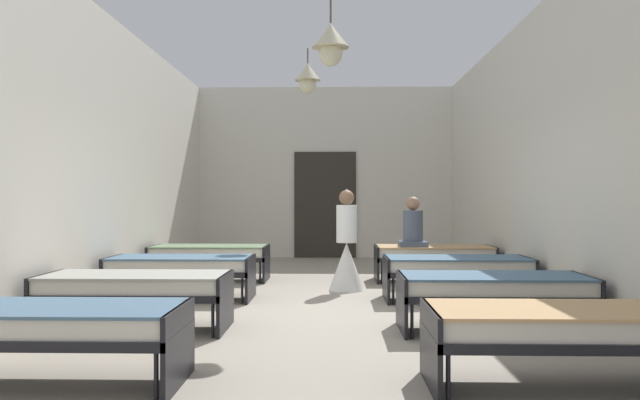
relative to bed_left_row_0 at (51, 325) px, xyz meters
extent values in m
cube|color=#9E9384|center=(1.83, 2.85, -0.49)|extent=(6.36, 14.27, 0.10)
cube|color=silver|center=(1.83, 9.79, 1.50)|extent=(6.16, 0.20, 3.88)
cube|color=silver|center=(-1.15, 2.85, 1.50)|extent=(0.20, 13.67, 3.88)
cube|color=silver|center=(4.81, 2.85, 1.50)|extent=(0.20, 13.67, 3.88)
cube|color=#2D2823|center=(1.83, 9.67, 0.76)|extent=(1.40, 0.06, 2.40)
cylinder|color=brown|center=(2.00, 2.85, 3.20)|extent=(0.02, 0.02, 0.47)
cone|color=beige|center=(2.00, 2.85, 2.82)|extent=(0.44, 0.44, 0.28)
sphere|color=beige|center=(2.00, 2.85, 2.60)|extent=(0.28, 0.28, 0.28)
cylinder|color=brown|center=(1.59, 6.04, 3.31)|extent=(0.02, 0.02, 0.25)
cone|color=beige|center=(1.59, 6.04, 3.04)|extent=(0.44, 0.44, 0.28)
sphere|color=beige|center=(1.59, 6.04, 2.82)|extent=(0.28, 0.28, 0.28)
cylinder|color=black|center=(0.87, -0.36, -0.27)|extent=(0.03, 0.03, 0.34)
cylinder|color=black|center=(0.87, 0.36, -0.27)|extent=(0.03, 0.03, 0.34)
cube|color=black|center=(0.00, 0.00, -0.06)|extent=(1.90, 0.84, 0.07)
cube|color=black|center=(0.93, 0.00, -0.15)|extent=(0.04, 0.84, 0.57)
cube|color=silver|center=(0.00, 0.00, 0.04)|extent=(1.82, 0.78, 0.14)
cube|color=slate|center=(0.00, 0.00, 0.12)|extent=(1.86, 0.82, 0.02)
cylinder|color=black|center=(2.79, -0.36, -0.27)|extent=(0.03, 0.03, 0.34)
cylinder|color=black|center=(2.79, 0.36, -0.27)|extent=(0.03, 0.03, 0.34)
cube|color=black|center=(3.66, 0.00, -0.06)|extent=(1.90, 0.84, 0.07)
cube|color=black|center=(2.73, 0.00, -0.15)|extent=(0.04, 0.84, 0.57)
cube|color=silver|center=(3.66, 0.00, 0.04)|extent=(1.82, 0.78, 0.14)
cube|color=tan|center=(3.66, 0.00, 0.12)|extent=(1.86, 0.82, 0.02)
cylinder|color=black|center=(-0.87, 1.54, -0.27)|extent=(0.03, 0.03, 0.34)
cylinder|color=black|center=(-0.87, 2.26, -0.27)|extent=(0.03, 0.03, 0.34)
cylinder|color=black|center=(0.87, 1.54, -0.27)|extent=(0.03, 0.03, 0.34)
cylinder|color=black|center=(0.87, 2.26, -0.27)|extent=(0.03, 0.03, 0.34)
cube|color=black|center=(0.00, 1.90, -0.06)|extent=(1.90, 0.84, 0.07)
cube|color=black|center=(-0.93, 1.90, -0.15)|extent=(0.04, 0.84, 0.57)
cube|color=black|center=(0.93, 1.90, -0.15)|extent=(0.04, 0.84, 0.57)
cube|color=silver|center=(0.00, 1.90, 0.04)|extent=(1.82, 0.78, 0.14)
cube|color=#9E9E93|center=(0.00, 1.90, 0.12)|extent=(1.86, 0.82, 0.02)
cylinder|color=black|center=(2.79, 1.54, -0.27)|extent=(0.03, 0.03, 0.34)
cylinder|color=black|center=(2.79, 2.26, -0.27)|extent=(0.03, 0.03, 0.34)
cylinder|color=black|center=(4.53, 1.54, -0.27)|extent=(0.03, 0.03, 0.34)
cylinder|color=black|center=(4.53, 2.26, -0.27)|extent=(0.03, 0.03, 0.34)
cube|color=black|center=(3.66, 1.90, -0.06)|extent=(1.90, 0.84, 0.07)
cube|color=black|center=(2.73, 1.90, -0.15)|extent=(0.04, 0.84, 0.57)
cube|color=black|center=(4.59, 1.90, -0.15)|extent=(0.04, 0.84, 0.57)
cube|color=silver|center=(3.66, 1.90, 0.04)|extent=(1.82, 0.78, 0.14)
cube|color=slate|center=(3.66, 1.90, 0.12)|extent=(1.86, 0.82, 0.02)
cylinder|color=black|center=(-0.87, 3.44, -0.27)|extent=(0.03, 0.03, 0.34)
cylinder|color=black|center=(-0.87, 4.16, -0.27)|extent=(0.03, 0.03, 0.34)
cylinder|color=black|center=(0.87, 3.44, -0.27)|extent=(0.03, 0.03, 0.34)
cylinder|color=black|center=(0.87, 4.16, -0.27)|extent=(0.03, 0.03, 0.34)
cube|color=black|center=(0.00, 3.80, -0.06)|extent=(1.90, 0.84, 0.07)
cube|color=black|center=(-0.93, 3.80, -0.15)|extent=(0.04, 0.84, 0.57)
cube|color=black|center=(0.93, 3.80, -0.15)|extent=(0.04, 0.84, 0.57)
cube|color=silver|center=(0.00, 3.80, 0.04)|extent=(1.82, 0.78, 0.14)
cube|color=slate|center=(0.00, 3.80, 0.12)|extent=(1.86, 0.82, 0.02)
cylinder|color=black|center=(2.79, 3.44, -0.27)|extent=(0.03, 0.03, 0.34)
cylinder|color=black|center=(2.79, 4.16, -0.27)|extent=(0.03, 0.03, 0.34)
cylinder|color=black|center=(4.53, 3.44, -0.27)|extent=(0.03, 0.03, 0.34)
cylinder|color=black|center=(4.53, 4.16, -0.27)|extent=(0.03, 0.03, 0.34)
cube|color=black|center=(3.66, 3.80, -0.06)|extent=(1.90, 0.84, 0.07)
cube|color=black|center=(2.73, 3.80, -0.15)|extent=(0.04, 0.84, 0.57)
cube|color=black|center=(4.59, 3.80, -0.15)|extent=(0.04, 0.84, 0.57)
cube|color=silver|center=(3.66, 3.80, 0.04)|extent=(1.82, 0.78, 0.14)
cube|color=slate|center=(3.66, 3.80, 0.12)|extent=(1.86, 0.82, 0.02)
cylinder|color=black|center=(-0.87, 5.34, -0.27)|extent=(0.03, 0.03, 0.34)
cylinder|color=black|center=(-0.87, 6.06, -0.27)|extent=(0.03, 0.03, 0.34)
cylinder|color=black|center=(0.87, 5.34, -0.27)|extent=(0.03, 0.03, 0.34)
cylinder|color=black|center=(0.87, 6.06, -0.27)|extent=(0.03, 0.03, 0.34)
cube|color=black|center=(0.00, 5.70, -0.06)|extent=(1.90, 0.84, 0.07)
cube|color=black|center=(-0.93, 5.70, -0.15)|extent=(0.04, 0.84, 0.57)
cube|color=black|center=(0.93, 5.70, -0.15)|extent=(0.04, 0.84, 0.57)
cube|color=silver|center=(0.00, 5.70, 0.04)|extent=(1.82, 0.78, 0.14)
cube|color=slate|center=(0.00, 5.70, 0.12)|extent=(1.86, 0.82, 0.02)
cylinder|color=black|center=(2.79, 5.34, -0.27)|extent=(0.03, 0.03, 0.34)
cylinder|color=black|center=(2.79, 6.06, -0.27)|extent=(0.03, 0.03, 0.34)
cylinder|color=black|center=(4.53, 5.34, -0.27)|extent=(0.03, 0.03, 0.34)
cylinder|color=black|center=(4.53, 6.06, -0.27)|extent=(0.03, 0.03, 0.34)
cube|color=black|center=(3.66, 5.70, -0.06)|extent=(1.90, 0.84, 0.07)
cube|color=black|center=(2.73, 5.70, -0.15)|extent=(0.04, 0.84, 0.57)
cube|color=black|center=(4.59, 5.70, -0.15)|extent=(0.04, 0.84, 0.57)
cube|color=silver|center=(3.66, 5.70, 0.04)|extent=(1.82, 0.78, 0.14)
cube|color=tan|center=(3.66, 5.70, 0.12)|extent=(1.86, 0.82, 0.02)
cone|color=white|center=(2.22, 4.68, -0.09)|extent=(0.52, 0.52, 0.70)
cylinder|color=white|center=(2.22, 4.68, 0.54)|extent=(0.30, 0.30, 0.55)
sphere|color=#846047|center=(2.22, 4.68, 0.92)|extent=(0.22, 0.22, 0.22)
cone|color=white|center=(2.22, 4.68, 1.00)|extent=(0.18, 0.18, 0.10)
cylinder|color=#515B70|center=(3.31, 5.60, 0.43)|extent=(0.32, 0.32, 0.58)
cube|color=#515B70|center=(3.31, 5.60, 0.18)|extent=(0.44, 0.44, 0.08)
sphere|color=#A87A5B|center=(3.31, 5.60, 0.83)|extent=(0.22, 0.22, 0.22)
camera|label=1|loc=(2.05, -4.42, 0.91)|focal=34.89mm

